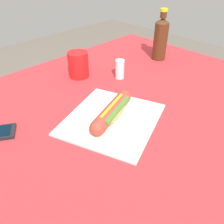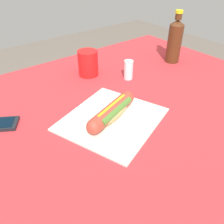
# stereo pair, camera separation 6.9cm
# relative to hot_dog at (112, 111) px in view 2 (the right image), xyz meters

# --- Properties ---
(ground_plane) EXTENTS (6.00, 6.00, 0.00)m
(ground_plane) POSITION_rel_hot_dog_xyz_m (-0.08, -0.06, -0.78)
(ground_plane) COLOR #6B6056
(ground_plane) RESTS_ON ground
(dining_table) EXTENTS (1.25, 0.95, 0.75)m
(dining_table) POSITION_rel_hot_dog_xyz_m (-0.08, -0.06, -0.15)
(dining_table) COLOR brown
(dining_table) RESTS_ON ground
(paper_wrapper) EXTENTS (0.36, 0.34, 0.01)m
(paper_wrapper) POSITION_rel_hot_dog_xyz_m (0.00, -0.00, -0.03)
(paper_wrapper) COLOR silver
(paper_wrapper) RESTS_ON dining_table
(hot_dog) EXTENTS (0.22, 0.10, 0.05)m
(hot_dog) POSITION_rel_hot_dog_xyz_m (0.00, 0.00, 0.00)
(hot_dog) COLOR tan
(hot_dog) RESTS_ON paper_wrapper
(soda_bottle) EXTENTS (0.06, 0.06, 0.22)m
(soda_bottle) POSITION_rel_hot_dog_xyz_m (-0.50, -0.18, 0.07)
(soda_bottle) COLOR #4C2814
(soda_bottle) RESTS_ON dining_table
(drinking_cup) EXTENTS (0.08, 0.08, 0.10)m
(drinking_cup) POSITION_rel_hot_dog_xyz_m (-0.12, -0.31, 0.02)
(drinking_cup) COLOR red
(drinking_cup) RESTS_ON dining_table
(salt_shaker) EXTENTS (0.04, 0.04, 0.08)m
(salt_shaker) POSITION_rel_hot_dog_xyz_m (-0.22, -0.18, 0.01)
(salt_shaker) COLOR silver
(salt_shaker) RESTS_ON dining_table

